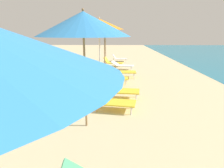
{
  "coord_description": "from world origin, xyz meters",
  "views": [
    {
      "loc": [
        1.38,
        2.65,
        2.31
      ],
      "look_at": [
        1.29,
        7.99,
        0.96
      ],
      "focal_mm": 33.28,
      "sensor_mm": 36.0,
      "label": 1
    }
  ],
  "objects_px": {
    "lounger_third_shoreside": "(113,101)",
    "umbrella_fourth": "(99,24)",
    "lounger_farthest_shoreside": "(119,58)",
    "beach_ball": "(82,74)",
    "cooler_box": "(87,63)",
    "lounger_fifth_shoreside": "(122,65)",
    "lounger_fourth_shoreside": "(112,77)",
    "lounger_fourth_inland": "(116,89)",
    "lounger_farthest_inland": "(113,62)",
    "umbrella_third": "(83,24)",
    "umbrella_fifth": "(104,32)",
    "lounger_fifth_inland": "(120,71)",
    "umbrella_farthest": "(105,30)"
  },
  "relations": [
    {
      "from": "umbrella_fourth",
      "to": "lounger_fifth_shoreside",
      "type": "relative_size",
      "value": 1.93
    },
    {
      "from": "umbrella_farthest",
      "to": "lounger_fourth_inland",
      "type": "bearing_deg",
      "value": -84.87
    },
    {
      "from": "lounger_fourth_inland",
      "to": "beach_ball",
      "type": "relative_size",
      "value": 5.37
    },
    {
      "from": "umbrella_fifth",
      "to": "beach_ball",
      "type": "relative_size",
      "value": 8.66
    },
    {
      "from": "umbrella_third",
      "to": "lounger_fourth_shoreside",
      "type": "relative_size",
      "value": 2.01
    },
    {
      "from": "umbrella_farthest",
      "to": "lounger_farthest_inland",
      "type": "xyz_separation_m",
      "value": [
        0.53,
        -1.2,
        -2.14
      ]
    },
    {
      "from": "lounger_third_shoreside",
      "to": "beach_ball",
      "type": "bearing_deg",
      "value": 119.84
    },
    {
      "from": "cooler_box",
      "to": "umbrella_fifth",
      "type": "bearing_deg",
      "value": -64.16
    },
    {
      "from": "umbrella_farthest",
      "to": "beach_ball",
      "type": "bearing_deg",
      "value": -103.07
    },
    {
      "from": "lounger_third_shoreside",
      "to": "lounger_fifth_shoreside",
      "type": "bearing_deg",
      "value": 96.28
    },
    {
      "from": "umbrella_fifth",
      "to": "lounger_fifth_shoreside",
      "type": "relative_size",
      "value": 1.74
    },
    {
      "from": "umbrella_fourth",
      "to": "lounger_third_shoreside",
      "type": "bearing_deg",
      "value": -76.8
    },
    {
      "from": "umbrella_third",
      "to": "umbrella_farthest",
      "type": "distance_m",
      "value": 10.51
    },
    {
      "from": "umbrella_farthest",
      "to": "lounger_farthest_inland",
      "type": "relative_size",
      "value": 1.91
    },
    {
      "from": "lounger_fifth_shoreside",
      "to": "beach_ball",
      "type": "xyz_separation_m",
      "value": [
        -2.21,
        -2.06,
        -0.15
      ]
    },
    {
      "from": "lounger_fourth_shoreside",
      "to": "lounger_fourth_inland",
      "type": "height_order",
      "value": "lounger_fourth_inland"
    },
    {
      "from": "lounger_fourth_shoreside",
      "to": "lounger_fifth_inland",
      "type": "relative_size",
      "value": 0.89
    },
    {
      "from": "lounger_fourth_inland",
      "to": "lounger_farthest_shoreside",
      "type": "height_order",
      "value": "lounger_fourth_inland"
    },
    {
      "from": "lounger_fourth_shoreside",
      "to": "lounger_fourth_inland",
      "type": "bearing_deg",
      "value": -84.43
    },
    {
      "from": "lounger_fourth_shoreside",
      "to": "beach_ball",
      "type": "distance_m",
      "value": 2.22
    },
    {
      "from": "cooler_box",
      "to": "lounger_fifth_shoreside",
      "type": "bearing_deg",
      "value": -33.51
    },
    {
      "from": "umbrella_third",
      "to": "umbrella_farthest",
      "type": "height_order",
      "value": "umbrella_third"
    },
    {
      "from": "lounger_third_shoreside",
      "to": "lounger_fifth_shoreside",
      "type": "relative_size",
      "value": 0.94
    },
    {
      "from": "beach_ball",
      "to": "cooler_box",
      "type": "bearing_deg",
      "value": 92.83
    },
    {
      "from": "lounger_farthest_shoreside",
      "to": "lounger_fourth_shoreside",
      "type": "bearing_deg",
      "value": -92.21
    },
    {
      "from": "lounger_fifth_inland",
      "to": "umbrella_fourth",
      "type": "bearing_deg",
      "value": -110.86
    },
    {
      "from": "umbrella_fifth",
      "to": "lounger_farthest_inland",
      "type": "xyz_separation_m",
      "value": [
        0.42,
        2.53,
        -1.98
      ]
    },
    {
      "from": "lounger_fourth_inland",
      "to": "lounger_third_shoreside",
      "type": "bearing_deg",
      "value": -87.77
    },
    {
      "from": "umbrella_farthest",
      "to": "lounger_fifth_inland",
      "type": "bearing_deg",
      "value": -78.42
    },
    {
      "from": "lounger_fourth_shoreside",
      "to": "umbrella_third",
      "type": "bearing_deg",
      "value": -96.54
    },
    {
      "from": "lounger_farthest_shoreside",
      "to": "beach_ball",
      "type": "height_order",
      "value": "lounger_farthest_shoreside"
    },
    {
      "from": "umbrella_third",
      "to": "lounger_third_shoreside",
      "type": "relative_size",
      "value": 2.02
    },
    {
      "from": "umbrella_third",
      "to": "lounger_farthest_inland",
      "type": "xyz_separation_m",
      "value": [
        0.54,
        9.31,
        -2.19
      ]
    },
    {
      "from": "umbrella_third",
      "to": "lounger_fourth_shoreside",
      "type": "bearing_deg",
      "value": 82.76
    },
    {
      "from": "lounger_fifth_inland",
      "to": "lounger_farthest_shoreside",
      "type": "relative_size",
      "value": 1.33
    },
    {
      "from": "umbrella_fourth",
      "to": "umbrella_farthest",
      "type": "xyz_separation_m",
      "value": [
        -0.09,
        7.03,
        -0.17
      ]
    },
    {
      "from": "lounger_third_shoreside",
      "to": "lounger_farthest_shoreside",
      "type": "xyz_separation_m",
      "value": [
        0.36,
        10.64,
        -0.03
      ]
    },
    {
      "from": "umbrella_fourth",
      "to": "lounger_fifth_inland",
      "type": "bearing_deg",
      "value": 68.25
    },
    {
      "from": "lounger_fifth_shoreside",
      "to": "lounger_farthest_inland",
      "type": "relative_size",
      "value": 1.05
    },
    {
      "from": "umbrella_fourth",
      "to": "lounger_fifth_shoreside",
      "type": "xyz_separation_m",
      "value": [
        1.06,
        4.52,
        -2.3
      ]
    },
    {
      "from": "lounger_fifth_shoreside",
      "to": "cooler_box",
      "type": "bearing_deg",
      "value": 159.0
    },
    {
      "from": "cooler_box",
      "to": "lounger_farthest_inland",
      "type": "bearing_deg",
      "value": -8.73
    },
    {
      "from": "umbrella_third",
      "to": "umbrella_fifth",
      "type": "bearing_deg",
      "value": 88.99
    },
    {
      "from": "lounger_fifth_inland",
      "to": "lounger_farthest_inland",
      "type": "bearing_deg",
      "value": 98.0
    },
    {
      "from": "beach_ball",
      "to": "cooler_box",
      "type": "relative_size",
      "value": 0.5
    },
    {
      "from": "umbrella_third",
      "to": "lounger_fourth_inland",
      "type": "xyz_separation_m",
      "value": [
        0.75,
        2.2,
        -2.13
      ]
    },
    {
      "from": "lounger_third_shoreside",
      "to": "lounger_farthest_inland",
      "type": "bearing_deg",
      "value": 101.21
    },
    {
      "from": "umbrella_fifth",
      "to": "umbrella_farthest",
      "type": "distance_m",
      "value": 3.73
    },
    {
      "from": "lounger_third_shoreside",
      "to": "umbrella_fourth",
      "type": "relative_size",
      "value": 0.49
    },
    {
      "from": "umbrella_third",
      "to": "umbrella_fourth",
      "type": "bearing_deg",
      "value": 88.42
    }
  ]
}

